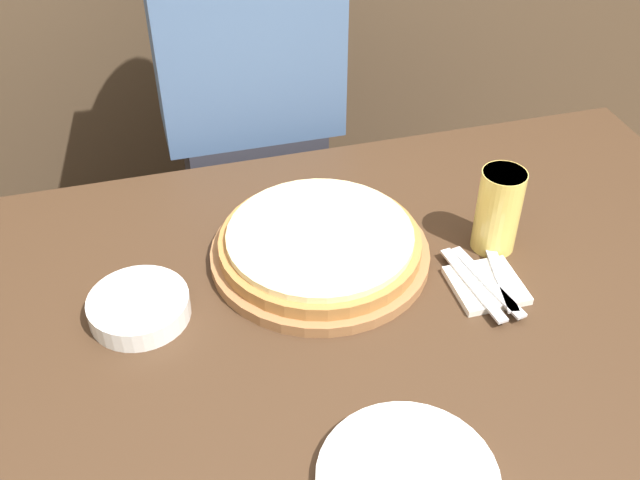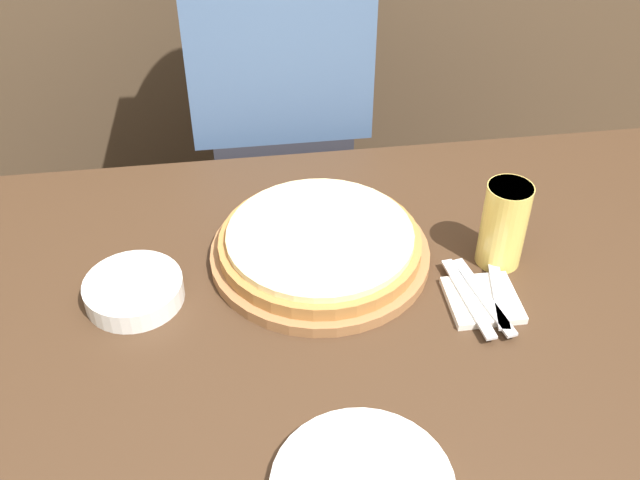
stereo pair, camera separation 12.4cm
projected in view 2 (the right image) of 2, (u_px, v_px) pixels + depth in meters
name	position (u px, v px, depth m)	size (l,w,h in m)	color
dining_table	(312.00, 460.00, 1.41)	(1.57, 0.92, 0.77)	#3D2819
pizza_on_board	(320.00, 246.00, 1.25)	(0.37, 0.37, 0.06)	#99663D
beer_glass	(504.00, 222.00, 1.21)	(0.07, 0.07, 0.15)	#E5C65B
side_bowl	(134.00, 290.00, 1.18)	(0.16, 0.16, 0.04)	silver
napkin_stack	(483.00, 300.00, 1.18)	(0.11, 0.11, 0.01)	white
fork	(468.00, 298.00, 1.17)	(0.04, 0.18, 0.00)	silver
dinner_knife	(483.00, 296.00, 1.18)	(0.05, 0.18, 0.00)	silver
spoon	(499.00, 295.00, 1.18)	(0.05, 0.15, 0.00)	silver
diner_person	(281.00, 146.00, 1.70)	(0.38, 0.20, 1.37)	#33333D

